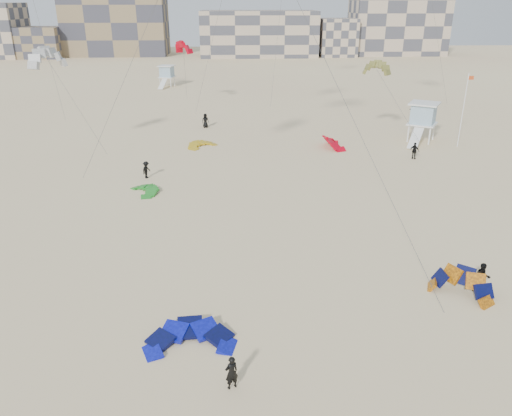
{
  "coord_description": "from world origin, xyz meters",
  "views": [
    {
      "loc": [
        1.98,
        -17.66,
        15.09
      ],
      "look_at": [
        3.16,
        6.0,
        5.11
      ],
      "focal_mm": 35.0,
      "sensor_mm": 36.0,
      "label": 1
    }
  ],
  "objects_px": {
    "kite_ground_orange": "(459,295)",
    "kitesurfer_main": "(231,373)",
    "lifeguard_tower_near": "(422,122)",
    "kite_ground_blue": "(190,344)"
  },
  "relations": [
    {
      "from": "kite_ground_orange",
      "to": "kitesurfer_main",
      "type": "relative_size",
      "value": 2.18
    },
    {
      "from": "kite_ground_orange",
      "to": "lifeguard_tower_near",
      "type": "distance_m",
      "value": 33.2
    },
    {
      "from": "kitesurfer_main",
      "to": "lifeguard_tower_near",
      "type": "height_order",
      "value": "lifeguard_tower_near"
    },
    {
      "from": "kite_ground_orange",
      "to": "kitesurfer_main",
      "type": "distance_m",
      "value": 14.17
    },
    {
      "from": "kite_ground_blue",
      "to": "kite_ground_orange",
      "type": "relative_size",
      "value": 1.21
    },
    {
      "from": "kite_ground_blue",
      "to": "lifeguard_tower_near",
      "type": "bearing_deg",
      "value": 52.1
    },
    {
      "from": "kite_ground_blue",
      "to": "kitesurfer_main",
      "type": "height_order",
      "value": "kitesurfer_main"
    },
    {
      "from": "lifeguard_tower_near",
      "to": "kite_ground_blue",
      "type": "bearing_deg",
      "value": -92.5
    },
    {
      "from": "lifeguard_tower_near",
      "to": "kite_ground_orange",
      "type": "bearing_deg",
      "value": -74.78
    },
    {
      "from": "kite_ground_orange",
      "to": "kitesurfer_main",
      "type": "height_order",
      "value": "kite_ground_orange"
    }
  ]
}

